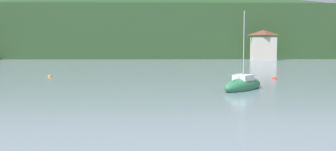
{
  "coord_description": "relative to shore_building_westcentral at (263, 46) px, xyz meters",
  "views": [
    {
      "loc": [
        -0.48,
        30.05,
        4.22
      ],
      "look_at": [
        0.0,
        52.82,
        2.34
      ],
      "focal_mm": 42.27,
      "sensor_mm": 36.0,
      "label": 1
    }
  ],
  "objects": [
    {
      "name": "shore_building_westcentral",
      "position": [
        0.0,
        0.0,
        0.0
      ],
      "size": [
        5.91,
        3.77,
        7.35
      ],
      "color": "beige",
      "rests_on": "ground_plane"
    },
    {
      "name": "wooded_hillside",
      "position": [
        -35.56,
        34.38,
        2.55
      ],
      "size": [
        352.0,
        49.09,
        32.86
      ],
      "color": "#2D4C28",
      "rests_on": "ground_plane"
    },
    {
      "name": "mooring_buoy_near",
      "position": [
        -38.93,
        -46.66,
        -3.56
      ],
      "size": [
        0.53,
        0.53,
        0.53
      ],
      "primitive_type": "sphere",
      "color": "orange",
      "rests_on": "ground_plane"
    },
    {
      "name": "sailboat_far_6",
      "position": [
        -17.71,
        -60.52,
        -3.16
      ],
      "size": [
        5.22,
        5.83,
        7.52
      ],
      "rotation": [
        0.0,
        0.0,
        0.89
      ],
      "color": "#2D754C",
      "rests_on": "ground_plane"
    },
    {
      "name": "mooring_buoy_mid",
      "position": [
        -11.88,
        -50.2,
        -3.56
      ],
      "size": [
        0.58,
        0.58,
        0.58
      ],
      "primitive_type": "sphere",
      "color": "red",
      "rests_on": "ground_plane"
    }
  ]
}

